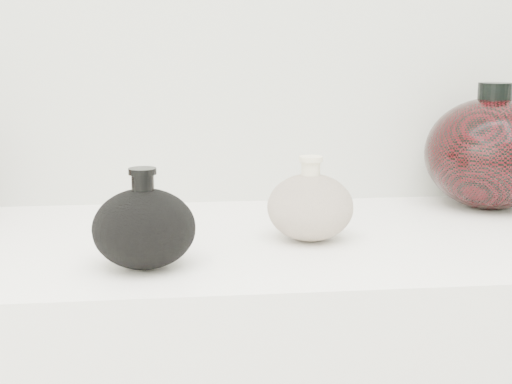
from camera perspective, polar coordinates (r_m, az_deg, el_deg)
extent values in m
cube|color=white|center=(1.05, -2.71, -4.46)|extent=(1.20, 0.50, 0.03)
ellipsoid|color=black|center=(0.91, -8.94, -2.91)|extent=(0.16, 0.16, 0.10)
cylinder|color=black|center=(0.89, -9.05, 0.70)|extent=(0.04, 0.04, 0.03)
cylinder|color=black|center=(0.89, -9.08, 1.66)|extent=(0.04, 0.04, 0.01)
ellipsoid|color=beige|center=(1.03, 4.36, -1.22)|extent=(0.14, 0.14, 0.10)
cylinder|color=beige|center=(1.02, 4.40, 1.84)|extent=(0.03, 0.03, 0.03)
cylinder|color=beige|center=(1.01, 4.42, 2.66)|extent=(0.04, 0.04, 0.01)
ellipsoid|color=black|center=(1.29, 18.29, 2.94)|extent=(0.25, 0.25, 0.19)
cylinder|color=black|center=(1.28, 18.58, 7.49)|extent=(0.06, 0.06, 0.04)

